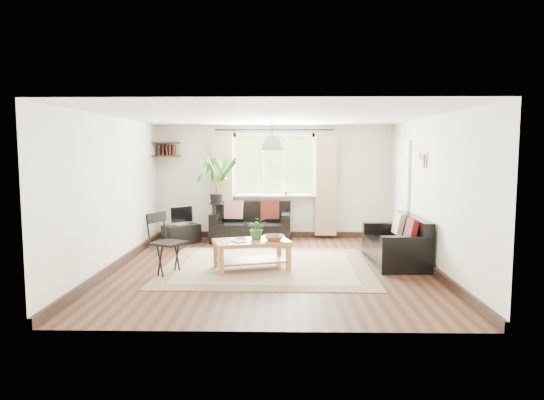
{
  "coord_description": "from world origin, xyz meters",
  "views": [
    {
      "loc": [
        0.16,
        -7.6,
        1.88
      ],
      "look_at": [
        0.0,
        0.4,
        1.05
      ],
      "focal_mm": 32.0,
      "sensor_mm": 36.0,
      "label": 1
    }
  ],
  "objects_px": {
    "palm_stand": "(217,200)",
    "folding_chair": "(168,244)",
    "sofa_back": "(251,223)",
    "sofa_right": "(395,241)",
    "coffee_table": "(252,255)",
    "tv_stand": "(181,234)"
  },
  "relations": [
    {
      "from": "tv_stand",
      "to": "sofa_right",
      "type": "bearing_deg",
      "value": -65.91
    },
    {
      "from": "coffee_table",
      "to": "tv_stand",
      "type": "xyz_separation_m",
      "value": [
        -1.55,
        2.13,
        -0.05
      ]
    },
    {
      "from": "tv_stand",
      "to": "palm_stand",
      "type": "distance_m",
      "value": 0.99
    },
    {
      "from": "tv_stand",
      "to": "folding_chair",
      "type": "height_order",
      "value": "folding_chair"
    },
    {
      "from": "coffee_table",
      "to": "folding_chair",
      "type": "xyz_separation_m",
      "value": [
        -1.24,
        -0.31,
        0.23
      ]
    },
    {
      "from": "sofa_right",
      "to": "palm_stand",
      "type": "xyz_separation_m",
      "value": [
        -3.21,
        1.78,
        0.5
      ]
    },
    {
      "from": "sofa_back",
      "to": "palm_stand",
      "type": "xyz_separation_m",
      "value": [
        -0.69,
        -0.14,
        0.49
      ]
    },
    {
      "from": "sofa_right",
      "to": "folding_chair",
      "type": "xyz_separation_m",
      "value": [
        -3.59,
        -0.81,
        0.09
      ]
    },
    {
      "from": "sofa_back",
      "to": "palm_stand",
      "type": "relative_size",
      "value": 0.93
    },
    {
      "from": "sofa_right",
      "to": "coffee_table",
      "type": "relative_size",
      "value": 1.37
    },
    {
      "from": "sofa_back",
      "to": "folding_chair",
      "type": "distance_m",
      "value": 2.93
    },
    {
      "from": "sofa_back",
      "to": "sofa_right",
      "type": "distance_m",
      "value": 3.16
    },
    {
      "from": "coffee_table",
      "to": "tv_stand",
      "type": "height_order",
      "value": "coffee_table"
    },
    {
      "from": "folding_chair",
      "to": "sofa_back",
      "type": "bearing_deg",
      "value": 4.36
    },
    {
      "from": "sofa_back",
      "to": "tv_stand",
      "type": "bearing_deg",
      "value": -166.49
    },
    {
      "from": "coffee_table",
      "to": "tv_stand",
      "type": "distance_m",
      "value": 2.63
    },
    {
      "from": "palm_stand",
      "to": "folding_chair",
      "type": "xyz_separation_m",
      "value": [
        -0.39,
        -2.59,
        -0.41
      ]
    },
    {
      "from": "sofa_back",
      "to": "coffee_table",
      "type": "xyz_separation_m",
      "value": [
        0.16,
        -2.42,
        -0.15
      ]
    },
    {
      "from": "sofa_right",
      "to": "tv_stand",
      "type": "xyz_separation_m",
      "value": [
        -3.91,
        1.62,
        -0.18
      ]
    },
    {
      "from": "sofa_back",
      "to": "folding_chair",
      "type": "relative_size",
      "value": 1.75
    },
    {
      "from": "sofa_back",
      "to": "palm_stand",
      "type": "distance_m",
      "value": 0.86
    },
    {
      "from": "sofa_back",
      "to": "tv_stand",
      "type": "xyz_separation_m",
      "value": [
        -1.39,
        -0.29,
        -0.19
      ]
    }
  ]
}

